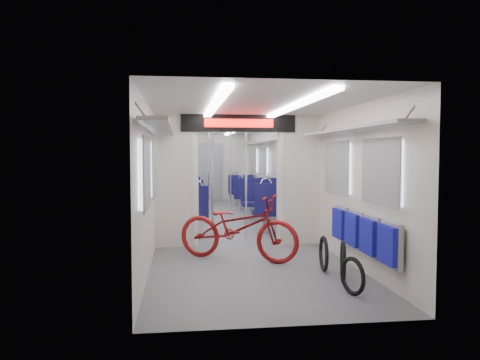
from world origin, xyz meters
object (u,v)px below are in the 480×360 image
at_px(stanchion_near_right, 246,178).
at_px(stanchion_far_left, 208,172).
at_px(bicycle, 238,227).
at_px(stanchion_far_right, 230,172).
at_px(stanchion_near_left, 212,179).
at_px(bike_hoop_b, 343,264).
at_px(seat_bay_far_left, 183,190).
at_px(seat_bay_near_left, 184,204).
at_px(bike_hoop_c, 324,255).
at_px(bike_hoop_a, 353,278).
at_px(flip_bench, 362,233).
at_px(seat_bay_near_right, 268,201).
at_px(seat_bay_far_right, 246,190).

distance_m(stanchion_near_right, stanchion_far_left, 3.12).
bearing_deg(bicycle, stanchion_far_right, 23.66).
xyz_separation_m(stanchion_near_left, stanchion_far_left, (0.10, 3.01, 0.00)).
bearing_deg(stanchion_near_left, stanchion_far_left, 88.04).
bearing_deg(bike_hoop_b, stanchion_near_left, 113.36).
bearing_deg(seat_bay_far_left, seat_bay_near_left, -90.00).
distance_m(seat_bay_near_left, stanchion_far_left, 2.02).
bearing_deg(bicycle, bike_hoop_b, -112.20).
xyz_separation_m(seat_bay_far_left, stanchion_near_left, (0.52, -5.13, 0.60)).
height_order(bike_hoop_b, seat_bay_far_left, seat_bay_far_left).
relative_size(bike_hoop_c, stanchion_far_left, 0.21).
bearing_deg(bike_hoop_a, flip_bench, 61.79).
distance_m(bike_hoop_a, stanchion_far_left, 6.99).
height_order(bike_hoop_a, seat_bay_near_right, seat_bay_near_right).
bearing_deg(seat_bay_near_left, seat_bay_far_right, 63.74).
bearing_deg(bike_hoop_a, stanchion_far_left, 100.30).
distance_m(flip_bench, seat_bay_far_left, 8.45).
relative_size(bicycle, bike_hoop_b, 3.63).
xyz_separation_m(seat_bay_near_left, stanchion_far_left, (0.63, 1.82, 0.60)).
height_order(stanchion_near_left, stanchion_near_right, same).
height_order(seat_bay_near_left, seat_bay_far_right, seat_bay_near_left).
bearing_deg(bike_hoop_b, seat_bay_near_right, 90.83).
xyz_separation_m(bike_hoop_b, stanchion_far_right, (-0.76, 6.15, 0.91)).
xyz_separation_m(stanchion_near_right, stanchion_far_left, (-0.54, 3.08, 0.00)).
bearing_deg(seat_bay_far_right, stanchion_near_left, -105.11).
height_order(bicycle, bike_hoop_b, bicycle).
bearing_deg(flip_bench, seat_bay_far_right, 93.00).
bearing_deg(seat_bay_far_left, bike_hoop_a, -78.20).
xyz_separation_m(bike_hoop_a, bike_hoop_c, (0.00, 1.10, 0.02)).
relative_size(bike_hoop_a, seat_bay_near_left, 0.21).
xyz_separation_m(seat_bay_near_right, stanchion_far_right, (-0.69, 1.42, 0.59)).
relative_size(bicycle, stanchion_far_left, 0.83).
xyz_separation_m(flip_bench, stanchion_far_right, (-1.11, 5.89, 0.57)).
distance_m(seat_bay_near_right, seat_bay_far_left, 4.12).
relative_size(seat_bay_near_right, stanchion_far_right, 0.96).
distance_m(bike_hoop_a, seat_bay_near_right, 5.27).
xyz_separation_m(bike_hoop_b, seat_bay_near_left, (-1.94, 4.47, 0.31)).
xyz_separation_m(bike_hoop_c, seat_bay_far_left, (-1.87, 7.83, 0.32)).
height_order(bike_hoop_b, stanchion_near_left, stanchion_near_left).
bearing_deg(stanchion_near_left, seat_bay_far_right, 74.89).
distance_m(seat_bay_near_left, seat_bay_near_right, 1.89).
height_order(seat_bay_near_right, stanchion_far_right, stanchion_far_right).
bearing_deg(bike_hoop_a, seat_bay_far_left, 101.80).
relative_size(bike_hoop_b, stanchion_far_right, 0.23).
height_order(seat_bay_far_right, stanchion_far_left, stanchion_far_left).
height_order(bike_hoop_a, seat_bay_far_left, seat_bay_far_left).
xyz_separation_m(stanchion_far_left, stanchion_far_right, (0.55, -0.14, 0.00)).
height_order(flip_bench, bike_hoop_c, flip_bench).
height_order(flip_bench, bike_hoop_b, flip_bench).
bearing_deg(flip_bench, stanchion_far_left, 105.42).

